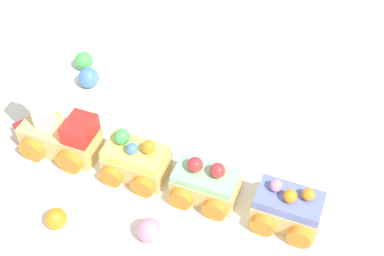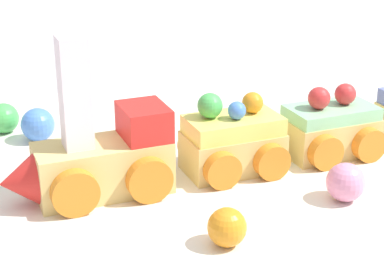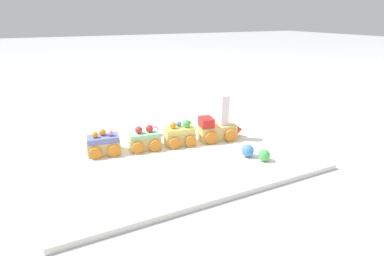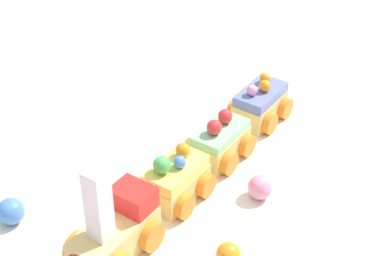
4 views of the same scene
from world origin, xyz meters
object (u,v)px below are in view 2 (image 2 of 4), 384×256
Objects in this scene: cake_car_mint at (330,129)px; gumball_orange at (227,227)px; gumball_blue at (38,125)px; cake_train_locomotive at (94,158)px; gumball_green at (4,118)px; gumball_pink at (346,182)px; cake_car_lemon at (232,143)px.

cake_car_mint reaches higher than gumball_orange.
cake_car_mint is at bearing 143.11° from gumball_blue.
cake_train_locomotive reaches higher than gumball_green.
cake_train_locomotive reaches higher than gumball_blue.
cake_train_locomotive reaches higher than gumball_orange.
cake_car_mint is 2.96× the size of gumball_green.
cake_train_locomotive is 0.19m from gumball_pink.
gumball_green is 0.93× the size of gumball_blue.
cake_car_mint is 0.18m from gumball_orange.
gumball_blue is (0.21, -0.16, -0.01)m from cake_car_mint.
cake_car_lemon is at bearing -179.90° from cake_train_locomotive.
gumball_orange is 0.85× the size of gumball_blue.
gumball_green reaches higher than gumball_orange.
cake_train_locomotive is at bearing 0.10° from cake_car_lemon.
gumball_green is at bearing -31.56° from cake_car_mint.
gumball_pink is (0.05, 0.07, -0.01)m from cake_car_mint.
cake_car_mint is 2.74× the size of gumball_blue.
gumball_green is (0.23, -0.19, -0.01)m from cake_car_mint.
cake_train_locomotive reaches higher than gumball_pink.
cake_train_locomotive is 5.03× the size of gumball_orange.
gumball_orange is 0.24m from gumball_blue.
cake_car_lemon is 3.22× the size of gumball_orange.
cake_car_mint is 0.26m from gumball_blue.
cake_car_lemon is 0.10m from gumball_pink.
gumball_green is 0.97× the size of gumball_pink.
cake_train_locomotive is 4.29× the size of gumball_blue.
cake_car_lemon is at bearing 127.66° from gumball_green.
gumball_pink is at bearing 124.10° from gumball_green.
cake_train_locomotive is at bearing 98.67° from gumball_green.
gumball_green is (0.14, -0.18, -0.01)m from cake_car_lemon.
gumball_blue reaches higher than gumball_orange.
gumball_pink is at bearing 124.60° from gumball_blue.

